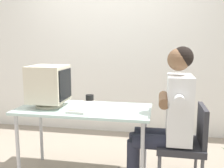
# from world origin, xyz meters

# --- Properties ---
(wall_back) EXTENTS (8.00, 0.10, 3.00)m
(wall_back) POSITION_xyz_m (0.30, 1.40, 1.50)
(wall_back) COLOR silver
(wall_back) RESTS_ON ground_plane
(desk) EXTENTS (1.32, 0.61, 0.72)m
(desk) POSITION_xyz_m (0.00, 0.00, 0.65)
(desk) COLOR #B7B7BC
(desk) RESTS_ON ground_plane
(crt_monitor) EXTENTS (0.36, 0.36, 0.42)m
(crt_monitor) POSITION_xyz_m (-0.36, -0.01, 0.95)
(crt_monitor) COLOR beige
(crt_monitor) RESTS_ON desk
(keyboard) EXTENTS (0.20, 0.46, 0.03)m
(keyboard) POSITION_xyz_m (-0.01, -0.01, 0.73)
(keyboard) COLOR silver
(keyboard) RESTS_ON desk
(office_chair) EXTENTS (0.42, 0.42, 0.80)m
(office_chair) POSITION_xyz_m (0.99, -0.04, 0.46)
(office_chair) COLOR #4C4C51
(office_chair) RESTS_ON ground_plane
(person_seated) EXTENTS (0.70, 0.59, 1.33)m
(person_seated) POSITION_xyz_m (0.82, -0.04, 0.72)
(person_seated) COLOR silver
(person_seated) RESTS_ON ground_plane
(desk_mug) EXTENTS (0.09, 0.10, 0.09)m
(desk_mug) POSITION_xyz_m (0.00, 0.21, 0.76)
(desk_mug) COLOR black
(desk_mug) RESTS_ON desk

